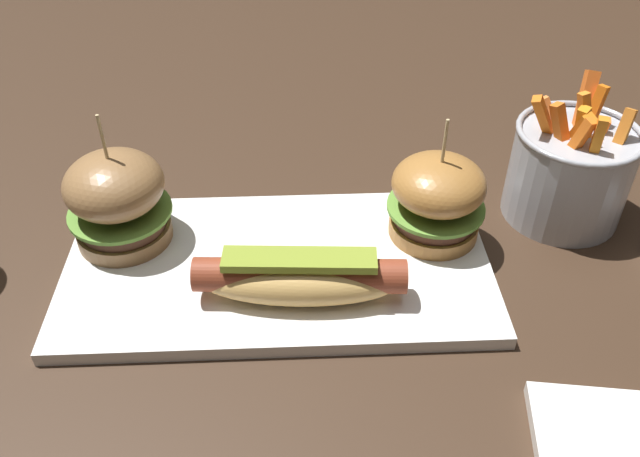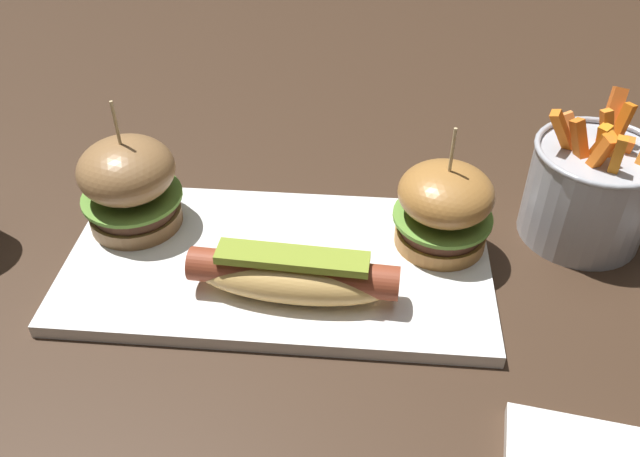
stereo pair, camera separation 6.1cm
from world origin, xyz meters
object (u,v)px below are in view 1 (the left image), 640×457
(slider_left, at_px, (117,199))
(fries_bucket, at_px, (569,171))
(hot_dog, at_px, (300,278))
(platter_main, at_px, (278,267))
(slider_right, at_px, (437,198))

(slider_left, height_order, fries_bucket, slider_left)
(hot_dog, bearing_deg, platter_main, 113.28)
(slider_left, distance_m, fries_bucket, 0.46)
(platter_main, bearing_deg, slider_left, 164.10)
(slider_left, xyz_separation_m, slider_right, (0.31, -0.01, -0.00))
(slider_left, relative_size, slider_right, 1.07)
(slider_right, height_order, fries_bucket, fries_bucket)
(hot_dog, xyz_separation_m, slider_right, (0.14, 0.09, 0.02))
(hot_dog, xyz_separation_m, slider_left, (-0.17, 0.09, 0.03))
(hot_dog, relative_size, fries_bucket, 1.26)
(platter_main, bearing_deg, slider_right, 13.55)
(slider_left, height_order, slider_right, slider_left)
(slider_left, bearing_deg, platter_main, -15.90)
(platter_main, xyz_separation_m, slider_right, (0.16, 0.04, 0.05))
(hot_dog, height_order, slider_left, slider_left)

